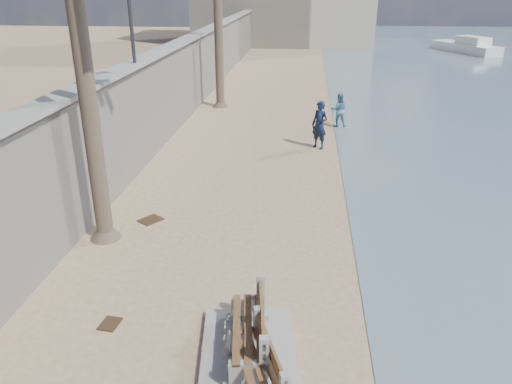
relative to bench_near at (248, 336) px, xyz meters
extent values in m
cube|color=gray|center=(-5.03, 17.62, 1.31)|extent=(0.45, 70.00, 3.50)
cube|color=gray|center=(-5.03, 17.62, 3.11)|extent=(0.80, 70.00, 0.12)
cube|color=gray|center=(0.00, 0.00, -0.37)|extent=(1.93, 2.59, 0.13)
cylinder|color=brown|center=(-4.18, 4.02, 3.47)|extent=(0.42, 0.42, 7.82)
cylinder|color=brown|center=(-3.66, 18.86, 4.14)|extent=(0.44, 0.44, 9.16)
imported|color=#121C33|center=(1.41, 12.18, 0.64)|extent=(0.94, 0.89, 2.16)
imported|color=teal|center=(2.34, 15.49, 0.41)|extent=(0.85, 0.68, 1.71)
cube|color=#382616|center=(-3.33, 5.14, -0.43)|extent=(0.74, 0.76, 0.03)
cube|color=#382616|center=(-2.77, 0.60, -0.43)|extent=(0.39, 0.47, 0.03)
camera|label=1|loc=(0.84, -6.97, 5.69)|focal=35.00mm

